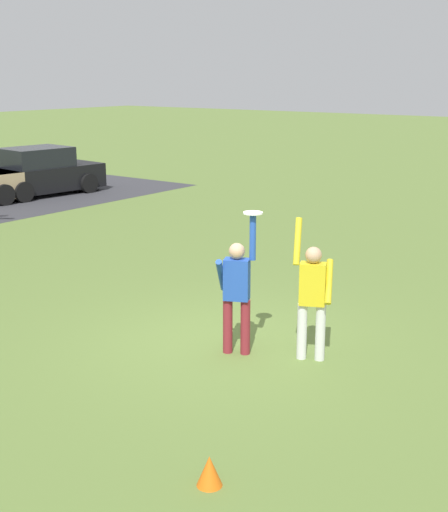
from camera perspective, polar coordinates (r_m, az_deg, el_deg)
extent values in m
plane|color=olive|center=(10.86, 0.30, -6.97)|extent=(120.00, 120.00, 0.00)
cylinder|color=maroon|center=(10.36, 0.30, -5.62)|extent=(0.14, 0.14, 0.82)
cylinder|color=maroon|center=(10.31, 1.72, -5.72)|extent=(0.14, 0.14, 0.82)
cube|color=#234CB2|center=(10.11, 1.03, -1.89)|extent=(0.35, 0.42, 0.60)
sphere|color=tan|center=(10.01, 1.04, 0.39)|extent=(0.23, 0.23, 0.23)
cylinder|color=#234CB2|center=(10.14, -0.22, -1.56)|extent=(0.46, 0.27, 0.58)
cylinder|color=#234CB2|center=(9.92, 2.32, 1.53)|extent=(0.09, 0.09, 0.66)
cylinder|color=silver|center=(10.19, 7.73, -6.10)|extent=(0.14, 0.14, 0.82)
cylinder|color=silver|center=(10.21, 6.27, -6.02)|extent=(0.14, 0.14, 0.82)
cube|color=gold|center=(9.97, 7.12, -2.24)|extent=(0.35, 0.42, 0.60)
sphere|color=tan|center=(9.86, 7.20, 0.08)|extent=(0.23, 0.23, 0.23)
cylinder|color=gold|center=(9.95, 8.42, -2.04)|extent=(0.46, 0.27, 0.58)
cylinder|color=gold|center=(9.84, 5.93, 1.18)|extent=(0.34, 0.21, 0.65)
cylinder|color=white|center=(9.85, 2.34, 3.47)|extent=(0.27, 0.27, 0.02)
cylinder|color=black|center=(23.09, -17.22, 4.71)|extent=(0.68, 0.29, 0.66)
cube|color=black|center=(24.86, -14.45, 6.06)|extent=(4.26, 2.21, 0.80)
cube|color=black|center=(24.69, -14.85, 7.67)|extent=(2.26, 1.85, 0.64)
cylinder|color=black|center=(26.34, -13.21, 6.10)|extent=(0.68, 0.29, 0.66)
cylinder|color=black|center=(24.88, -10.81, 5.75)|extent=(0.68, 0.29, 0.66)
cylinder|color=black|center=(23.46, -15.77, 4.96)|extent=(0.68, 0.29, 0.66)
cone|color=orange|center=(7.32, -1.18, -16.84)|extent=(0.26, 0.26, 0.32)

